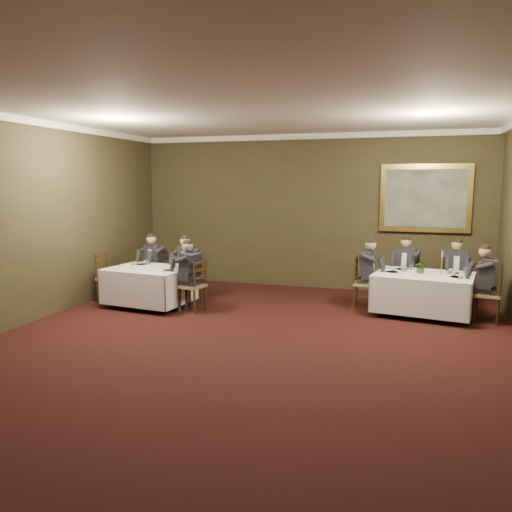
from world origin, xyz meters
The scene contains 26 objects.
ground centered at (0.00, 0.00, 0.00)m, with size 10.00×10.00×0.00m, color black.
ceiling centered at (0.00, 0.00, 3.50)m, with size 8.00×10.00×0.10m, color silver.
back_wall centered at (0.00, 5.00, 1.75)m, with size 8.00×0.10×3.50m, color #36331B.
crown_molding centered at (0.00, 0.00, 3.44)m, with size 8.00×10.00×0.12m.
table_main centered at (2.53, 3.20, 0.45)m, with size 1.90×1.57×0.67m.
table_second centered at (-2.60, 2.27, 0.45)m, with size 1.69×1.36×0.67m.
chair_main_backleft centered at (2.22, 4.14, 0.28)m, with size 0.56×0.55×1.00m.
diner_main_backleft centered at (2.21, 4.13, 0.51)m, with size 0.54×0.59×1.35m.
chair_main_backright centered at (3.12, 3.99, 0.28)m, with size 0.46×0.44×1.00m.
diner_main_backright centered at (3.12, 3.98, 0.51)m, with size 0.43×0.50×1.35m.
chair_main_endleft centered at (1.46, 3.37, 0.28)m, with size 0.42×0.44×1.00m.
diner_main_endleft centered at (1.47, 3.37, 0.51)m, with size 0.48×0.42×1.35m.
chair_main_endright centered at (3.60, 3.02, 0.28)m, with size 0.49×0.51×1.00m.
diner_main_endright centered at (3.59, 3.03, 0.51)m, with size 0.54×0.48×1.35m.
chair_sec_backleft centered at (-2.92, 3.11, 0.28)m, with size 0.56×0.54×1.00m.
diner_sec_backleft centered at (-2.92, 3.10, 0.51)m, with size 0.54×0.59×1.35m.
chair_sec_backright centered at (-2.09, 3.02, 0.28)m, with size 0.56×0.55×1.00m.
diner_sec_backright centered at (-2.09, 3.01, 0.51)m, with size 0.55×0.59×1.35m.
chair_sec_endright centered at (-1.62, 2.16, 0.28)m, with size 0.49×0.50×1.00m.
diner_sec_endright centered at (-1.64, 2.16, 0.51)m, with size 0.54×0.47×1.35m.
chair_sec_endleft centered at (-3.58, 2.39, 0.28)m, with size 0.42×0.44×1.00m.
centerpiece centered at (2.48, 3.23, 0.89)m, with size 0.23×0.20×0.26m, color #2D5926.
candlestick centered at (2.83, 3.23, 0.93)m, with size 0.07×0.07×0.45m.
place_setting_table_main centered at (2.19, 3.65, 0.80)m, with size 0.33×0.31×0.14m.
place_setting_table_second centered at (-2.92, 2.67, 0.80)m, with size 0.33×0.31×0.14m.
painting centered at (2.53, 4.94, 2.09)m, with size 1.86×0.09×1.44m.
Camera 1 is at (2.26, -6.28, 2.41)m, focal length 35.00 mm.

